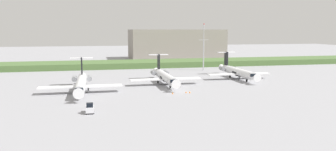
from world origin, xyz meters
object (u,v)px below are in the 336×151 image
Objects in this scene: baggage_tug at (90,108)px; safety_cone_rear_marker at (190,92)px; regional_jet_second at (165,76)px; safety_cone_mid_marker at (186,92)px; antenna_mast at (204,51)px; regional_jet_nearest at (81,83)px; regional_jet_third at (237,71)px; safety_cone_front_marker at (173,93)px.

safety_cone_rear_marker is at bearing 32.24° from baggage_tug.
regional_jet_second reaches higher than safety_cone_mid_marker.
safety_cone_mid_marker is 1.00× the size of safety_cone_rear_marker.
antenna_mast is 36.72× the size of safety_cone_mid_marker.
regional_jet_nearest is 1.00× the size of regional_jet_second.
safety_cone_mid_marker is at bearing -137.97° from regional_jet_third.
regional_jet_second is 17.32m from safety_cone_rear_marker.
regional_jet_nearest is 65.42m from antenna_mast.
antenna_mast is (24.22, 32.83, 5.90)m from regional_jet_second.
regional_jet_second is at bearing 18.30° from regional_jet_nearest.
baggage_tug reaches higher than safety_cone_mid_marker.
safety_cone_mid_marker is at bearing -113.65° from antenna_mast.
safety_cone_mid_marker is (-25.57, -23.05, -2.26)m from regional_jet_third.
safety_cone_mid_marker is (2.62, -16.50, -2.26)m from regional_jet_second.
regional_jet_second is 41.14m from baggage_tug.
regional_jet_third is (28.19, 6.55, 0.00)m from regional_jet_second.
antenna_mast is (-3.97, 26.28, 5.90)m from regional_jet_third.
regional_jet_third reaches higher than safety_cone_front_marker.
regional_jet_nearest is 56.36× the size of safety_cone_front_marker.
safety_cone_mid_marker is at bearing 33.68° from baggage_tug.
safety_cone_front_marker is at bearing -141.38° from regional_jet_third.
safety_cone_front_marker is at bearing -176.78° from safety_cone_rear_marker.
antenna_mast reaches higher than regional_jet_third.
antenna_mast reaches higher than baggage_tug.
baggage_tug is 5.82× the size of safety_cone_front_marker.
baggage_tug reaches higher than safety_cone_rear_marker.
regional_jet_second and regional_jet_third have the same top height.
regional_jet_nearest reaches higher than safety_cone_mid_marker.
regional_jet_nearest is 9.69× the size of baggage_tug.
safety_cone_front_marker is at bearing -94.62° from regional_jet_second.
antenna_mast reaches higher than safety_cone_mid_marker.
safety_cone_rear_marker is (-24.57, -23.34, -2.26)m from regional_jet_third.
regional_jet_nearest and regional_jet_third have the same top height.
baggage_tug is 5.82× the size of safety_cone_rear_marker.
baggage_tug is at bearing -83.93° from regional_jet_nearest.
regional_jet_nearest is 1.00× the size of regional_jet_third.
regional_jet_third is at bearing 42.03° from safety_cone_mid_marker.
safety_cone_front_marker is 5.01m from safety_cone_rear_marker.
regional_jet_nearest and regional_jet_second have the same top height.
regional_jet_second is 56.36× the size of safety_cone_rear_marker.
safety_cone_rear_marker is (5.00, 0.28, 0.00)m from safety_cone_front_marker.
safety_cone_front_marker is (21.99, 16.75, -0.73)m from baggage_tug.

